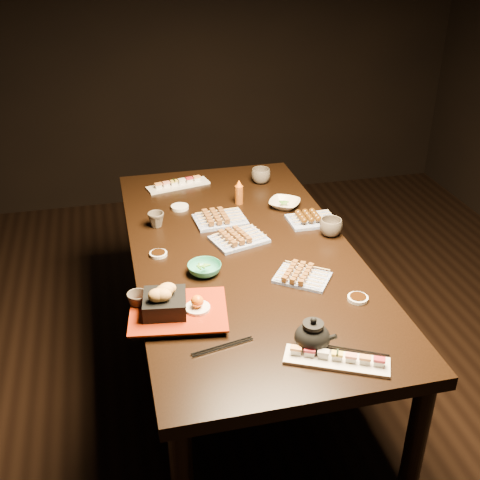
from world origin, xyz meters
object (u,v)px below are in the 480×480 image
at_px(teacup_far_left, 156,220).
at_px(edamame_bowl_green, 205,269).
at_px(yakitori_plate_center, 239,235).
at_px(teacup_far_right, 261,176).
at_px(teacup_mid_right, 331,227).
at_px(condiment_bottle, 239,192).
at_px(dining_table, 243,323).
at_px(tempura_tray, 178,302).
at_px(yakitori_plate_left, 220,216).
at_px(sushi_platter_near, 337,357).
at_px(teapot, 313,334).
at_px(edamame_bowl_cream, 285,204).
at_px(sushi_platter_far, 178,183).
at_px(teacup_near_left, 138,301).
at_px(yakitori_plate_right, 303,274).

bearing_deg(teacup_far_left, edamame_bowl_green, -72.53).
height_order(yakitori_plate_center, teacup_far_right, teacup_far_right).
bearing_deg(teacup_mid_right, condiment_bottle, 127.64).
height_order(dining_table, tempura_tray, tempura_tray).
distance_m(yakitori_plate_left, tempura_tray, 0.73).
xyz_separation_m(sushi_platter_near, teapot, (-0.05, 0.08, 0.04)).
xyz_separation_m(yakitori_plate_center, yakitori_plate_left, (-0.04, 0.20, 0.00)).
relative_size(edamame_bowl_cream, tempura_tray, 0.42).
distance_m(sushi_platter_near, sushi_platter_far, 1.49).
xyz_separation_m(sushi_platter_far, edamame_bowl_green, (-0.02, -0.85, 0.00)).
distance_m(edamame_bowl_green, teacup_far_left, 0.46).
height_order(sushi_platter_near, teacup_near_left, teacup_near_left).
relative_size(teacup_far_right, teapot, 0.71).
xyz_separation_m(yakitori_plate_right, teacup_far_right, (0.09, 0.93, 0.01)).
xyz_separation_m(dining_table, yakitori_plate_right, (0.17, -0.27, 0.40)).
bearing_deg(edamame_bowl_green, condiment_bottle, 64.94).
bearing_deg(dining_table, yakitori_plate_right, -49.20).
bearing_deg(edamame_bowl_cream, condiment_bottle, 156.09).
height_order(tempura_tray, teacup_far_right, tempura_tray).
bearing_deg(condiment_bottle, teacup_mid_right, -52.36).
relative_size(sushi_platter_near, condiment_bottle, 2.69).
xyz_separation_m(teapot, condiment_bottle, (0.02, 1.11, 0.00)).
relative_size(sushi_platter_far, yakitori_plate_left, 1.41).
xyz_separation_m(dining_table, condiment_bottle, (0.09, 0.44, 0.44)).
bearing_deg(teacup_near_left, dining_table, 35.55).
relative_size(edamame_bowl_cream, teacup_near_left, 1.95).
bearing_deg(tempura_tray, edamame_bowl_green, 69.77).
relative_size(teacup_far_left, condiment_bottle, 0.60).
xyz_separation_m(edamame_bowl_green, teacup_mid_right, (0.58, 0.18, 0.02)).
xyz_separation_m(sushi_platter_far, teapot, (0.23, -1.38, 0.04)).
xyz_separation_m(tempura_tray, teacup_mid_right, (0.72, 0.44, -0.02)).
height_order(dining_table, yakitori_plate_center, yakitori_plate_center).
height_order(yakitori_plate_left, teacup_far_right, teacup_far_right).
bearing_deg(condiment_bottle, yakitori_plate_left, -127.05).
bearing_deg(teacup_mid_right, teapot, -115.14).
distance_m(sushi_platter_near, teacup_near_left, 0.71).
relative_size(dining_table, edamame_bowl_cream, 12.77).
distance_m(dining_table, yakitori_plate_right, 0.51).
height_order(edamame_bowl_green, teacup_near_left, teacup_near_left).
distance_m(edamame_bowl_green, tempura_tray, 0.29).
bearing_deg(edamame_bowl_green, tempura_tray, -118.39).
bearing_deg(yakitori_plate_left, dining_table, -85.81).
xyz_separation_m(dining_table, tempura_tray, (-0.32, -0.40, 0.44)).
height_order(yakitori_plate_right, teapot, teapot).
bearing_deg(sushi_platter_near, sushi_platter_far, 126.70).
distance_m(teacup_near_left, teacup_far_left, 0.63).
relative_size(tempura_tray, teacup_far_left, 4.62).
height_order(teacup_mid_right, teacup_far_right, same).
bearing_deg(sushi_platter_near, edamame_bowl_green, 142.29).
distance_m(teacup_mid_right, condiment_bottle, 0.51).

